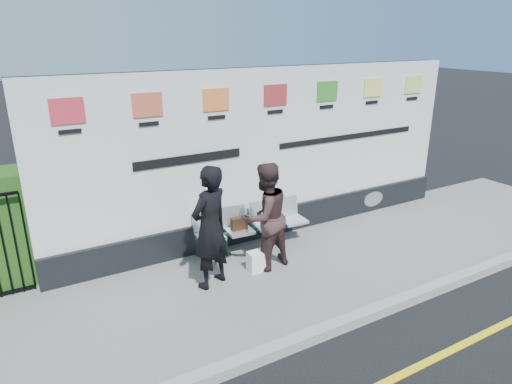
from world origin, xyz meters
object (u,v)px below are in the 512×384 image
Objects in this scene: billboard at (272,165)px; woman_left at (210,227)px; bench at (253,238)px; woman_right at (265,217)px.

billboard is 2.13m from woman_left.
bench is at bearing -170.55° from woman_left.
billboard reaches higher than bench.
woman_left is (-1.75, -1.16, -0.38)m from billboard.
woman_left reaches higher than bench.
woman_left is 1.07× the size of woman_right.
woman_left is at bearing -146.61° from billboard.
billboard is 1.41m from woman_right.
bench is (-0.65, -0.46, -1.09)m from billboard.
billboard reaches higher than woman_left.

